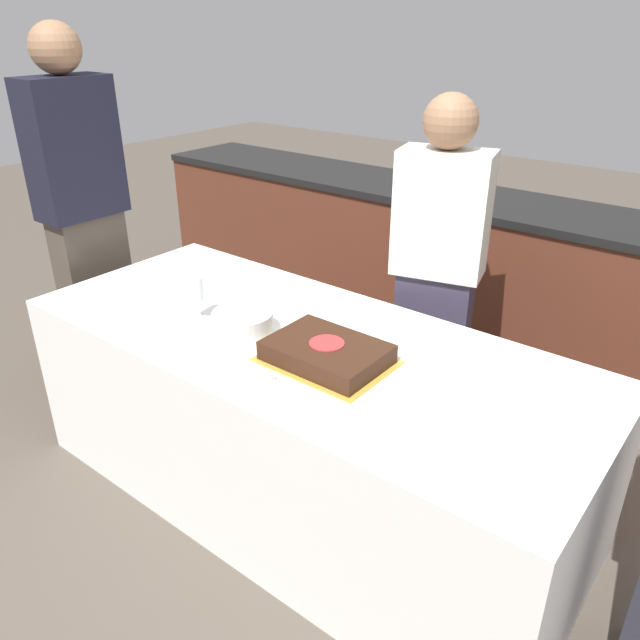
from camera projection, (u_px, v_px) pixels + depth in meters
ground_plane at (303, 493)px, 2.59m from camera, size 14.00×14.00×0.00m
back_counter at (478, 280)px, 3.46m from camera, size 4.40×0.58×0.92m
dining_table at (302, 421)px, 2.43m from camera, size 2.19×0.91×0.73m
cake at (327, 353)px, 2.10m from camera, size 0.43×0.32×0.07m
plate_stack at (243, 323)px, 2.29m from camera, size 0.22×0.22×0.08m
wine_glass at (196, 290)px, 2.36m from camera, size 0.06×0.06×0.17m
side_plate_near_cake at (369, 325)px, 2.35m from camera, size 0.22×0.22×0.00m
side_plate_right_edge at (516, 411)px, 1.85m from camera, size 0.22×0.22×0.00m
utensil_pile at (247, 374)px, 2.02m from camera, size 0.18×0.09×0.02m
person_cutting_cake at (437, 277)px, 2.61m from camera, size 0.40×0.29×1.54m
person_seated_left at (85, 219)px, 2.91m from camera, size 0.21×0.38×1.77m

